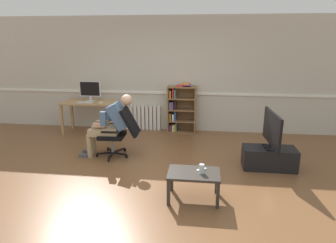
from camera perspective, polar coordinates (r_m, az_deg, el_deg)
The scene contains 15 objects.
ground_plane at distance 4.84m, azimuth -3.05°, elevation -10.69°, with size 18.00×18.00×0.00m, color brown.
back_wall at distance 7.00m, azimuth 0.59°, elevation 9.13°, with size 12.00×0.13×2.70m.
computer_desk at distance 7.10m, azimuth -15.11°, elevation 2.94°, with size 1.26×0.62×0.76m.
imac_monitor at distance 7.10m, azimuth -15.07°, elevation 6.06°, with size 0.50×0.14×0.47m.
keyboard at distance 6.97m, azimuth -15.91°, elevation 3.65°, with size 0.37×0.12×0.02m, color silver.
computer_mouse at distance 6.85m, azimuth -13.02°, elevation 3.70°, with size 0.06×0.10×0.03m, color white.
bookshelf at distance 6.91m, azimuth 2.37°, elevation 2.48°, with size 0.67×0.29×1.19m.
radiator at distance 7.20m, azimuth -4.90°, elevation 0.78°, with size 0.86×0.08×0.60m.
office_chair at distance 5.52m, azimuth -9.38°, elevation -1.68°, with size 0.83×0.62×0.96m.
person_seated at distance 5.53m, azimuth -11.24°, elevation -0.37°, with size 1.04×0.40×1.20m.
tv_stand at distance 5.34m, azimuth 19.23°, elevation -6.78°, with size 0.89×0.42×0.37m.
tv_screen at distance 5.17m, azimuth 19.76°, elevation -1.50°, with size 0.22×0.95×0.62m.
coffee_table at distance 4.07m, azimuth 5.08°, elevation -10.66°, with size 0.71×0.46×0.40m.
drinking_glass at distance 4.01m, azimuth 6.63°, elevation -9.21°, with size 0.07×0.07×0.13m, color silver.
spare_remote at distance 4.12m, azimuth 6.60°, elevation -9.36°, with size 0.04×0.15×0.02m, color white.
Camera 1 is at (0.78, -4.26, 2.15)m, focal length 31.03 mm.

